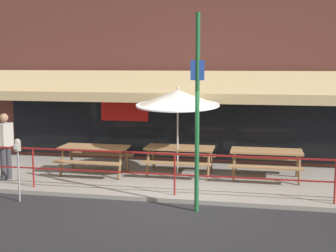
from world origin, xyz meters
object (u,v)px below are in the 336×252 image
object	(u,v)px
pedestrian_walking	(5,143)
picnic_table_right	(266,156)
picnic_table_left	(95,152)
street_sign_pole	(197,112)
parking_meter_near	(18,151)
picnic_table_centre	(180,153)
patio_umbrella_centre	(178,98)

from	to	relation	value
pedestrian_walking	picnic_table_right	bearing A→B (deg)	11.43
picnic_table_left	street_sign_pole	distance (m)	4.08
picnic_table_right	street_sign_pole	size ratio (longest dim) A/B	0.44
parking_meter_near	picnic_table_right	bearing A→B (deg)	26.57
picnic_table_left	pedestrian_walking	distance (m)	2.28
picnic_table_centre	pedestrian_walking	distance (m)	4.50
picnic_table_right	parking_meter_near	distance (m)	6.07
patio_umbrella_centre	parking_meter_near	size ratio (longest dim) A/B	1.67
parking_meter_near	street_sign_pole	xyz separation A→B (m)	(3.98, 0.07, 0.94)
picnic_table_centre	street_sign_pole	world-z (taller)	street_sign_pole
picnic_table_right	street_sign_pole	world-z (taller)	street_sign_pole
picnic_table_centre	picnic_table_right	xyz separation A→B (m)	(2.25, -0.04, 0.00)
pedestrian_walking	parking_meter_near	bearing A→B (deg)	-51.01
parking_meter_near	picnic_table_left	bearing A→B (deg)	69.18
patio_umbrella_centre	pedestrian_walking	xyz separation A→B (m)	(-4.28, -1.03, -1.12)
picnic_table_right	pedestrian_walking	xyz separation A→B (m)	(-6.53, -1.32, 0.35)
patio_umbrella_centre	parking_meter_near	bearing A→B (deg)	-142.58
patio_umbrella_centre	parking_meter_near	world-z (taller)	patio_umbrella_centre
picnic_table_centre	pedestrian_walking	bearing A→B (deg)	-162.37
picnic_table_right	street_sign_pole	bearing A→B (deg)	-118.61
picnic_table_centre	patio_umbrella_centre	xyz separation A→B (m)	(-0.00, -0.33, 1.47)
picnic_table_left	street_sign_pole	size ratio (longest dim) A/B	0.44
picnic_table_right	pedestrian_walking	bearing A→B (deg)	-168.57
street_sign_pole	picnic_table_centre	bearing A→B (deg)	107.04
picnic_table_left	parking_meter_near	bearing A→B (deg)	-110.82
pedestrian_walking	street_sign_pole	size ratio (longest dim) A/B	0.42
patio_umbrella_centre	picnic_table_right	bearing A→B (deg)	7.33
street_sign_pole	parking_meter_near	bearing A→B (deg)	-178.93
picnic_table_centre	patio_umbrella_centre	bearing A→B (deg)	-90.00
picnic_table_left	pedestrian_walking	size ratio (longest dim) A/B	1.05
picnic_table_right	pedestrian_walking	distance (m)	6.67
picnic_table_right	picnic_table_left	bearing A→B (deg)	-175.86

